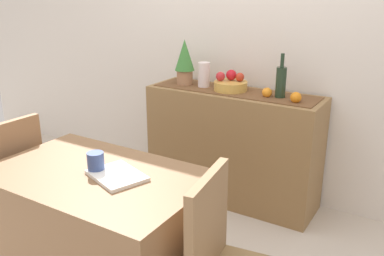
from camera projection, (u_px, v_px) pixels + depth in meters
name	position (u px, v px, depth m)	size (l,w,h in m)	color
ground_plane	(162.00, 255.00, 2.69)	(6.40, 6.40, 0.02)	beige
room_wall_rear	(247.00, 24.00, 3.20)	(6.40, 0.06, 2.70)	silver
sideboard_console	(232.00, 146.00, 3.27)	(1.33, 0.42, 0.88)	olive
table_runner	(234.00, 91.00, 3.13)	(1.25, 0.32, 0.01)	brown
fruit_bowl	(231.00, 86.00, 3.13)	(0.25, 0.25, 0.07)	gold
apple_upper	(240.00, 77.00, 3.12)	(0.06, 0.06, 0.06)	#B7301C
apple_front	(220.00, 76.00, 3.13)	(0.07, 0.07, 0.07)	#B6262B
apple_center	(231.00, 75.00, 3.15)	(0.08, 0.08, 0.08)	red
wine_bottle	(281.00, 82.00, 2.92)	(0.07, 0.07, 0.31)	#223422
ceramic_vase	(204.00, 75.00, 3.23)	(0.09, 0.09, 0.19)	silver
potted_plant	(185.00, 61.00, 3.28)	(0.15, 0.15, 0.36)	#A97753
orange_loose_end	(296.00, 97.00, 2.82)	(0.08, 0.08, 0.08)	orange
orange_loose_near_bowl	(267.00, 93.00, 2.96)	(0.07, 0.07, 0.07)	orange
dining_table	(101.00, 236.00, 2.23)	(1.12, 0.71, 0.74)	brown
open_book	(117.00, 175.00, 2.06)	(0.28, 0.21, 0.02)	white
coffee_cup	(96.00, 162.00, 2.10)	(0.08, 0.08, 0.11)	#364B85
chair_near_window	(5.00, 212.00, 2.67)	(0.42, 0.42, 0.90)	#98714B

